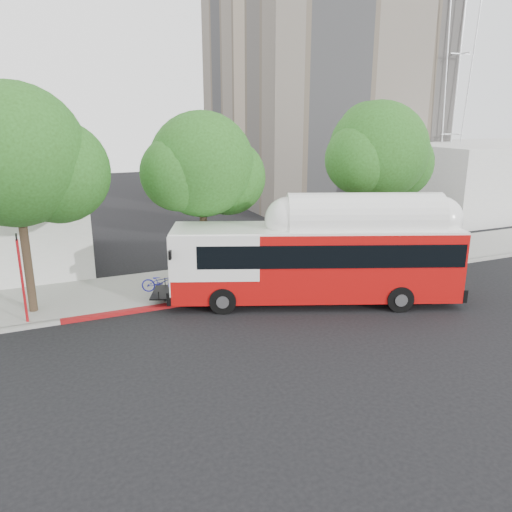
# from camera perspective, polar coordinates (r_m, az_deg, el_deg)

# --- Properties ---
(ground) EXTENTS (120.00, 120.00, 0.00)m
(ground) POSITION_cam_1_polar(r_m,az_deg,el_deg) (20.63, 2.00, -8.18)
(ground) COLOR black
(ground) RESTS_ON ground
(sidewalk) EXTENTS (60.00, 5.00, 0.15)m
(sidewalk) POSITION_cam_1_polar(r_m,az_deg,el_deg) (26.23, -4.07, -2.68)
(sidewalk) COLOR gray
(sidewalk) RESTS_ON ground
(curb_strip) EXTENTS (60.00, 0.30, 0.15)m
(curb_strip) POSITION_cam_1_polar(r_m,az_deg,el_deg) (23.92, -1.99, -4.51)
(curb_strip) COLOR gray
(curb_strip) RESTS_ON ground
(red_curb_segment) EXTENTS (10.00, 0.32, 0.16)m
(red_curb_segment) POSITION_cam_1_polar(r_m,az_deg,el_deg) (23.08, -8.98, -5.47)
(red_curb_segment) COLOR maroon
(red_curb_segment) RESTS_ON ground
(street_tree_left) EXTENTS (6.67, 5.80, 9.74)m
(street_tree_left) POSITION_cam_1_polar(r_m,az_deg,el_deg) (22.64, -24.69, 9.90)
(street_tree_left) COLOR #2D2116
(street_tree_left) RESTS_ON ground
(street_tree_mid) EXTENTS (5.75, 5.00, 8.62)m
(street_tree_mid) POSITION_cam_1_polar(r_m,az_deg,el_deg) (24.39, -5.33, 9.93)
(street_tree_mid) COLOR #2D2116
(street_tree_mid) RESTS_ON ground
(street_tree_right) EXTENTS (6.21, 5.40, 9.18)m
(street_tree_right) POSITION_cam_1_polar(r_m,az_deg,el_deg) (28.90, 14.42, 11.13)
(street_tree_right) COLOR #2D2116
(street_tree_right) RESTS_ON ground
(apartment_tower) EXTENTS (18.00, 18.00, 37.00)m
(apartment_tower) POSITION_cam_1_polar(r_m,az_deg,el_deg) (52.84, 7.44, 25.82)
(apartment_tower) COLOR tan
(apartment_tower) RESTS_ON ground
(horizon_block) EXTENTS (20.00, 12.00, 6.00)m
(horizon_block) POSITION_cam_1_polar(r_m,az_deg,el_deg) (50.70, 25.91, 8.20)
(horizon_block) COLOR silver
(horizon_block) RESTS_ON ground
(transit_bus) EXTENTS (13.73, 7.32, 4.09)m
(transit_bus) POSITION_cam_1_polar(r_m,az_deg,el_deg) (22.89, 6.97, -0.73)
(transit_bus) COLOR #B10D0C
(transit_bus) RESTS_ON ground
(signal_pole) EXTENTS (0.11, 0.37, 3.87)m
(signal_pole) POSITION_cam_1_polar(r_m,az_deg,el_deg) (22.27, -25.17, -2.44)
(signal_pole) COLOR red
(signal_pole) RESTS_ON ground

